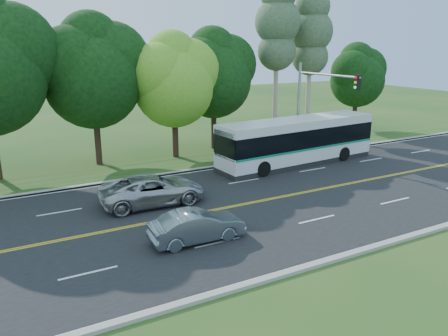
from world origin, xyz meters
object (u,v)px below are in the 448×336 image
transit_bus (297,142)px  suv (153,190)px  traffic_signal (316,97)px  sedan (197,226)px

transit_bus → suv: size_ratio=2.23×
traffic_signal → suv: 14.19m
suv → sedan: bearing=-176.0°
traffic_signal → suv: size_ratio=1.25×
traffic_signal → suv: traffic_signal is taller
transit_bus → sedan: bearing=-149.1°
traffic_signal → suv: (-13.32, -3.00, -3.87)m
transit_bus → sedan: (-11.67, -8.20, -0.91)m
traffic_signal → sedan: traffic_signal is taller
sedan → transit_bus: bearing=-53.3°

